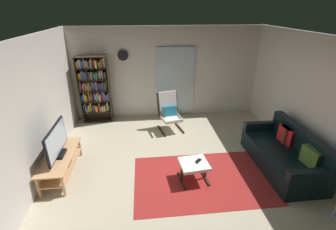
{
  "coord_description": "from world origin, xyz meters",
  "views": [
    {
      "loc": [
        -0.69,
        -3.7,
        3.06
      ],
      "look_at": [
        -0.16,
        1.16,
        0.78
      ],
      "focal_mm": 24.96,
      "sensor_mm": 36.0,
      "label": 1
    }
  ],
  "objects_px": {
    "television": "(57,142)",
    "tv_remote": "(198,161)",
    "lounge_armchair": "(169,111)",
    "wall_clock": "(123,55)",
    "tv_stand": "(61,161)",
    "cell_phone": "(198,161)",
    "ottoman": "(194,166)",
    "bookshelf_near_tv": "(94,88)",
    "leather_sofa": "(285,154)"
  },
  "relations": [
    {
      "from": "television",
      "to": "tv_remote",
      "type": "height_order",
      "value": "television"
    },
    {
      "from": "lounge_armchair",
      "to": "wall_clock",
      "type": "xyz_separation_m",
      "value": [
        -1.18,
        0.88,
        1.32
      ]
    },
    {
      "from": "tv_stand",
      "to": "cell_phone",
      "type": "height_order",
      "value": "tv_stand"
    },
    {
      "from": "tv_stand",
      "to": "wall_clock",
      "type": "xyz_separation_m",
      "value": [
        1.16,
        2.56,
        1.55
      ]
    },
    {
      "from": "cell_phone",
      "to": "ottoman",
      "type": "bearing_deg",
      "value": -106.98
    },
    {
      "from": "bookshelf_near_tv",
      "to": "wall_clock",
      "type": "relative_size",
      "value": 6.49
    },
    {
      "from": "tv_stand",
      "to": "television",
      "type": "xyz_separation_m",
      "value": [
        0.0,
        -0.0,
        0.44
      ]
    },
    {
      "from": "tv_stand",
      "to": "television",
      "type": "relative_size",
      "value": 1.35
    },
    {
      "from": "tv_stand",
      "to": "ottoman",
      "type": "height_order",
      "value": "tv_stand"
    },
    {
      "from": "television",
      "to": "bookshelf_near_tv",
      "type": "distance_m",
      "value": 2.44
    },
    {
      "from": "leather_sofa",
      "to": "tv_remote",
      "type": "relative_size",
      "value": 13.29
    },
    {
      "from": "bookshelf_near_tv",
      "to": "cell_phone",
      "type": "distance_m",
      "value": 3.7
    },
    {
      "from": "television",
      "to": "lounge_armchair",
      "type": "height_order",
      "value": "television"
    },
    {
      "from": "lounge_armchair",
      "to": "ottoman",
      "type": "bearing_deg",
      "value": -84.08
    },
    {
      "from": "leather_sofa",
      "to": "ottoman",
      "type": "height_order",
      "value": "leather_sofa"
    },
    {
      "from": "tv_stand",
      "to": "wall_clock",
      "type": "bearing_deg",
      "value": 65.63
    },
    {
      "from": "lounge_armchair",
      "to": "ottoman",
      "type": "xyz_separation_m",
      "value": [
        0.22,
        -2.14,
        -0.2
      ]
    },
    {
      "from": "tv_stand",
      "to": "television",
      "type": "bearing_deg",
      "value": -48.04
    },
    {
      "from": "ottoman",
      "to": "bookshelf_near_tv",
      "type": "bearing_deg",
      "value": 128.0
    },
    {
      "from": "bookshelf_near_tv",
      "to": "ottoman",
      "type": "bearing_deg",
      "value": -52.0
    },
    {
      "from": "tv_stand",
      "to": "bookshelf_near_tv",
      "type": "distance_m",
      "value": 2.52
    },
    {
      "from": "ottoman",
      "to": "cell_phone",
      "type": "height_order",
      "value": "cell_phone"
    },
    {
      "from": "tv_stand",
      "to": "ottoman",
      "type": "xyz_separation_m",
      "value": [
        2.56,
        -0.46,
        0.03
      ]
    },
    {
      "from": "bookshelf_near_tv",
      "to": "lounge_armchair",
      "type": "distance_m",
      "value": 2.19
    },
    {
      "from": "leather_sofa",
      "to": "tv_remote",
      "type": "bearing_deg",
      "value": -174.53
    },
    {
      "from": "television",
      "to": "leather_sofa",
      "type": "bearing_deg",
      "value": -3.18
    },
    {
      "from": "bookshelf_near_tv",
      "to": "tv_remote",
      "type": "bearing_deg",
      "value": -50.74
    },
    {
      "from": "bookshelf_near_tv",
      "to": "cell_phone",
      "type": "height_order",
      "value": "bookshelf_near_tv"
    },
    {
      "from": "cell_phone",
      "to": "bookshelf_near_tv",
      "type": "bearing_deg",
      "value": 174.17
    },
    {
      "from": "leather_sofa",
      "to": "wall_clock",
      "type": "distance_m",
      "value": 4.63
    },
    {
      "from": "television",
      "to": "cell_phone",
      "type": "distance_m",
      "value": 2.7
    },
    {
      "from": "television",
      "to": "lounge_armchair",
      "type": "relative_size",
      "value": 0.98
    },
    {
      "from": "television",
      "to": "tv_remote",
      "type": "distance_m",
      "value": 2.69
    },
    {
      "from": "tv_stand",
      "to": "leather_sofa",
      "type": "bearing_deg",
      "value": -3.21
    },
    {
      "from": "leather_sofa",
      "to": "ottoman",
      "type": "distance_m",
      "value": 1.96
    },
    {
      "from": "bookshelf_near_tv",
      "to": "wall_clock",
      "type": "bearing_deg",
      "value": 10.55
    },
    {
      "from": "leather_sofa",
      "to": "cell_phone",
      "type": "distance_m",
      "value": 1.86
    },
    {
      "from": "tv_stand",
      "to": "wall_clock",
      "type": "relative_size",
      "value": 4.68
    },
    {
      "from": "television",
      "to": "leather_sofa",
      "type": "distance_m",
      "value": 4.53
    },
    {
      "from": "lounge_armchair",
      "to": "wall_clock",
      "type": "relative_size",
      "value": 3.53
    },
    {
      "from": "bookshelf_near_tv",
      "to": "ottoman",
      "type": "height_order",
      "value": "bookshelf_near_tv"
    },
    {
      "from": "tv_remote",
      "to": "leather_sofa",
      "type": "bearing_deg",
      "value": 37.15
    },
    {
      "from": "television",
      "to": "cell_phone",
      "type": "relative_size",
      "value": 7.18
    },
    {
      "from": "cell_phone",
      "to": "lounge_armchair",
      "type": "bearing_deg",
      "value": 143.1
    },
    {
      "from": "ottoman",
      "to": "tv_remote",
      "type": "distance_m",
      "value": 0.12
    },
    {
      "from": "bookshelf_near_tv",
      "to": "television",
      "type": "bearing_deg",
      "value": -97.55
    },
    {
      "from": "tv_remote",
      "to": "television",
      "type": "bearing_deg",
      "value": -157.57
    },
    {
      "from": "bookshelf_near_tv",
      "to": "cell_phone",
      "type": "bearing_deg",
      "value": -50.37
    },
    {
      "from": "tv_stand",
      "to": "lounge_armchair",
      "type": "distance_m",
      "value": 2.89
    },
    {
      "from": "tv_remote",
      "to": "wall_clock",
      "type": "height_order",
      "value": "wall_clock"
    }
  ]
}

